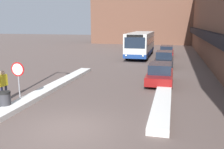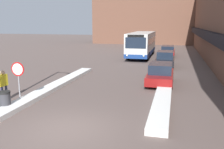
{
  "view_description": "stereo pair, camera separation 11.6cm",
  "coord_description": "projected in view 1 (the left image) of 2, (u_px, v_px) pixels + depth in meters",
  "views": [
    {
      "loc": [
        4.03,
        -8.84,
        4.29
      ],
      "look_at": [
        0.52,
        5.47,
        1.24
      ],
      "focal_mm": 40.0,
      "sensor_mm": 36.0,
      "label": 1
    },
    {
      "loc": [
        4.14,
        -8.81,
        4.29
      ],
      "look_at": [
        0.52,
        5.47,
        1.24
      ],
      "focal_mm": 40.0,
      "sensor_mm": 36.0,
      "label": 2
    }
  ],
  "objects": [
    {
      "name": "trash_bin",
      "position": [
        5.0,
        101.0,
        12.47
      ],
      "size": [
        0.59,
        0.59,
        0.95
      ],
      "color": "#38383D",
      "rests_on": "ground_plane"
    },
    {
      "name": "city_bus",
      "position": [
        141.0,
        44.0,
        31.98
      ],
      "size": [
        2.61,
        10.5,
        3.11
      ],
      "color": "silver",
      "rests_on": "ground_plane"
    },
    {
      "name": "building_backdrop_far",
      "position": [
        156.0,
        4.0,
        52.19
      ],
      "size": [
        26.0,
        8.0,
        16.18
      ],
      "color": "brown",
      "rests_on": "ground_plane"
    },
    {
      "name": "snow_bank_left",
      "position": [
        46.0,
        90.0,
        15.69
      ],
      "size": [
        0.9,
        14.76,
        0.26
      ],
      "color": "silver",
      "rests_on": "ground_plane"
    },
    {
      "name": "parked_car_middle",
      "position": [
        164.0,
        59.0,
        25.02
      ],
      "size": [
        1.8,
        4.23,
        1.53
      ],
      "color": "black",
      "rests_on": "ground_plane"
    },
    {
      "name": "stop_sign",
      "position": [
        18.0,
        74.0,
        13.29
      ],
      "size": [
        0.76,
        0.08,
        2.26
      ],
      "color": "gray",
      "rests_on": "ground_plane"
    },
    {
      "name": "snow_bank_right",
      "position": [
        163.0,
        99.0,
        13.85
      ],
      "size": [
        0.9,
        9.05,
        0.32
      ],
      "color": "silver",
      "rests_on": "ground_plane"
    },
    {
      "name": "parked_car_front",
      "position": [
        160.0,
        74.0,
        17.84
      ],
      "size": [
        1.82,
        4.21,
        1.47
      ],
      "color": "maroon",
      "rests_on": "ground_plane"
    },
    {
      "name": "pedestrian",
      "position": [
        3.0,
        83.0,
        13.83
      ],
      "size": [
        0.28,
        0.56,
        1.73
      ],
      "rotation": [
        0.0,
        0.0,
        1.43
      ],
      "color": "#333851",
      "rests_on": "ground_plane"
    },
    {
      "name": "parked_car_back",
      "position": [
        166.0,
        51.0,
        32.59
      ],
      "size": [
        1.79,
        4.88,
        1.39
      ],
      "color": "maroon",
      "rests_on": "ground_plane"
    },
    {
      "name": "ground_plane",
      "position": [
        68.0,
        130.0,
        10.22
      ],
      "size": [
        160.0,
        160.0,
        0.0
      ],
      "primitive_type": "plane",
      "color": "brown"
    }
  ]
}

